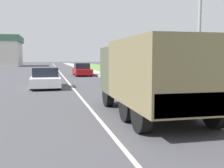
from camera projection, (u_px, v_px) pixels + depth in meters
The scene contains 9 objects.
ground_plane at pixel (61, 73), 36.35m from camera, with size 180.00×180.00×0.00m, color #424247.
lane_centre_stripe at pixel (61, 73), 36.35m from camera, with size 0.12×120.00×0.00m.
sidewalk_right at pixel (95, 72), 37.35m from camera, with size 1.80×120.00×0.12m.
grass_strip_right at pixel (127, 72), 38.33m from camera, with size 7.00×120.00×0.02m.
military_truck at pixel (154, 73), 9.88m from camera, with size 2.59×6.54×2.69m.
car_nearest_ahead at pixel (46, 78), 19.48m from camera, with size 1.93×4.83×1.39m.
car_second_ahead at pixel (82, 70), 31.90m from camera, with size 1.80×4.81×1.43m.
lamp_post at pixel (195, 8), 11.94m from camera, with size 1.69×0.24×6.76m.
utility_box at pixel (218, 94), 13.33m from camera, with size 0.55×0.45×0.70m.
Camera 1 is at (-1.66, 3.12, 2.10)m, focal length 45.00 mm.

